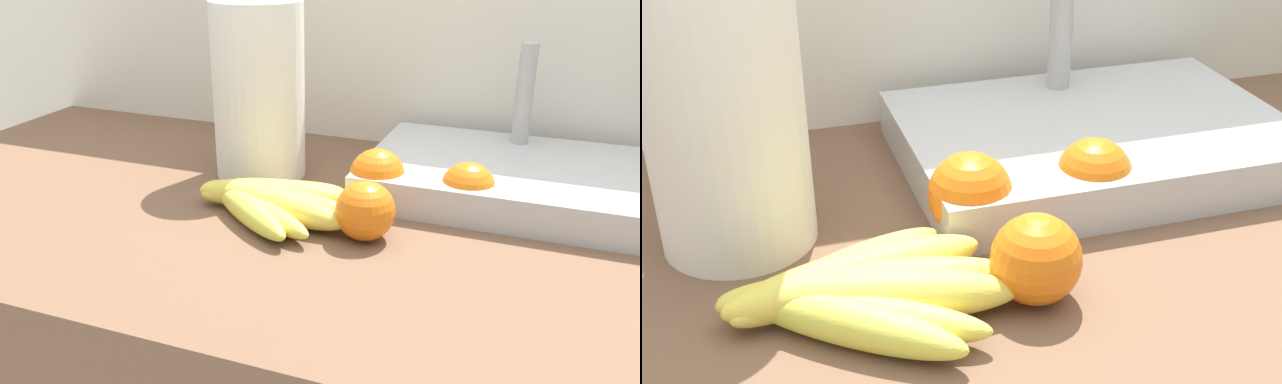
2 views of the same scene
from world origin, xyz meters
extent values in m
cube|color=silver|center=(0.00, 0.33, 0.65)|extent=(1.87, 0.06, 1.30)
ellipsoid|color=#D7D54C|center=(-0.16, -0.06, 0.87)|extent=(0.16, 0.14, 0.03)
ellipsoid|color=#E0D34C|center=(-0.15, -0.05, 0.87)|extent=(0.18, 0.12, 0.03)
ellipsoid|color=#E3C94C|center=(-0.14, -0.04, 0.87)|extent=(0.22, 0.09, 0.04)
ellipsoid|color=#DBC84C|center=(-0.14, -0.03, 0.87)|extent=(0.22, 0.06, 0.04)
ellipsoid|color=#E9D14C|center=(-0.14, -0.01, 0.87)|extent=(0.20, 0.08, 0.04)
ellipsoid|color=#D9C74C|center=(-0.15, 0.00, 0.87)|extent=(0.18, 0.10, 0.03)
sphere|color=orange|center=(-0.02, -0.05, 0.88)|extent=(0.07, 0.07, 0.07)
sphere|color=orange|center=(0.08, 0.06, 0.88)|extent=(0.07, 0.07, 0.07)
sphere|color=orange|center=(-0.03, 0.06, 0.89)|extent=(0.07, 0.07, 0.07)
cylinder|color=white|center=(-0.22, 0.10, 0.97)|extent=(0.13, 0.13, 0.24)
cylinder|color=gray|center=(-0.22, 0.10, 0.99)|extent=(0.02, 0.02, 0.27)
cube|color=#B7BABF|center=(0.12, 0.15, 0.87)|extent=(0.37, 0.26, 0.04)
cylinder|color=#B2B2B7|center=(0.12, 0.24, 0.97)|extent=(0.02, 0.02, 0.14)
camera|label=1|loc=(0.18, -0.70, 1.19)|focal=37.31mm
camera|label=2|loc=(-0.22, -0.51, 1.22)|focal=46.50mm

